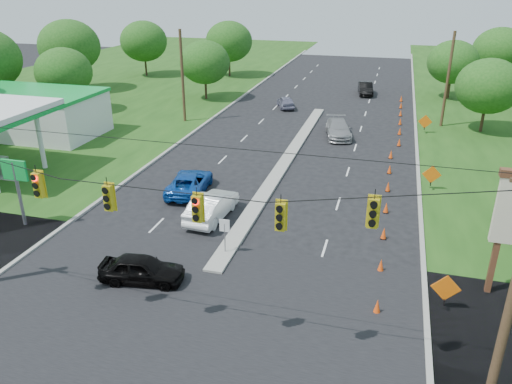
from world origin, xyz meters
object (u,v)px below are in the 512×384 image
(black_sedan, at_px, (142,269))
(white_sedan, at_px, (212,206))
(blue_pickup, at_px, (190,182))
(gas_station, at_px, (22,112))

(black_sedan, xyz_separation_m, white_sedan, (0.83, 7.41, 0.11))
(white_sedan, distance_m, blue_pickup, 4.37)
(blue_pickup, bearing_deg, black_sedan, 92.57)
(white_sedan, height_order, blue_pickup, white_sedan)
(gas_station, relative_size, blue_pickup, 3.80)
(gas_station, xyz_separation_m, black_sedan, (20.64, -17.76, -1.88))
(black_sedan, relative_size, white_sedan, 0.84)
(white_sedan, bearing_deg, black_sedan, 87.20)
(gas_station, xyz_separation_m, blue_pickup, (18.64, -7.03, -1.86))
(gas_station, relative_size, black_sedan, 4.85)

